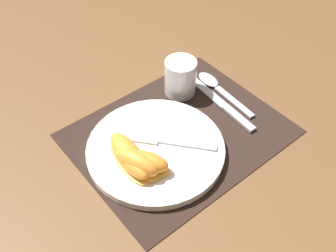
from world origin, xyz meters
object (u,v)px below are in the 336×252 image
Objects in this scene: fork at (162,141)px; citrus_wedge_0 at (129,156)px; plate at (156,149)px; citrus_wedge_2 at (143,163)px; knife at (220,103)px; spoon at (215,85)px; juice_glass at (180,79)px; citrus_wedge_1 at (137,164)px.

citrus_wedge_0 reaches higher than fork.
citrus_wedge_2 is at bearing -149.98° from plate.
citrus_wedge_2 is (-0.25, -0.05, 0.03)m from knife.
citrus_wedge_0 reaches higher than knife.
citrus_wedge_2 is at bearing -160.90° from spoon.
knife is at bearing -64.50° from juice_glass.
juice_glass reaches higher than knife.
knife is 1.42× the size of fork.
knife is 1.23× the size of spoon.
juice_glass is 0.46× the size of spoon.
citrus_wedge_0 is 1.30× the size of citrus_wedge_1.
plate is 1.23× the size of knife.
juice_glass reaches higher than citrus_wedge_2.
fork is at bearing 1.17° from citrus_wedge_0.
citrus_wedge_0 reaches higher than plate.
plate is at bearing -174.28° from fork.
juice_glass is 0.80× the size of citrus_wedge_1.
plate is at bearing -145.34° from juice_glass.
citrus_wedge_1 reaches higher than knife.
juice_glass is at bearing 26.31° from citrus_wedge_0.
plate is 2.02× the size of citrus_wedge_0.
citrus_wedge_2 reaches higher than spoon.
citrus_wedge_2 is (0.01, -0.03, 0.00)m from citrus_wedge_0.
spoon is at bearing -28.75° from juice_glass.
fork is 0.08m from citrus_wedge_2.
citrus_wedge_2 is (-0.05, -0.03, 0.03)m from plate.
citrus_wedge_2 is (-0.21, -0.14, -0.00)m from juice_glass.
citrus_wedge_1 reaches higher than citrus_wedge_2.
citrus_wedge_2 is at bearing -146.44° from juice_glass.
fork is 0.09m from citrus_wedge_1.
citrus_wedge_1 is at bearing -170.64° from knife.
spoon reaches higher than knife.
plate reaches higher than knife.
citrus_wedge_0 is (-0.22, -0.11, -0.00)m from juice_glass.
fork is (-0.14, -0.11, -0.02)m from juice_glass.
citrus_wedge_0 is at bearing 88.77° from citrus_wedge_1.
knife is at bearing 5.43° from plate.
plate is 2.63× the size of citrus_wedge_1.
juice_glass reaches higher than citrus_wedge_1.
juice_glass is 0.78× the size of citrus_wedge_2.
juice_glass reaches higher than fork.
knife is at bearing 5.40° from fork.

